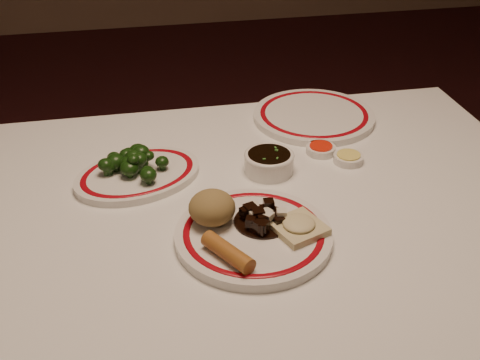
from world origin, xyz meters
name	(u,v)px	position (x,y,z in m)	size (l,w,h in m)	color
dining_table	(257,243)	(0.00, 0.00, 0.66)	(1.20, 0.90, 0.75)	white
main_plate	(254,235)	(-0.03, -0.11, 0.76)	(0.29, 0.29, 0.02)	white
rice_mound	(212,208)	(-0.10, -0.06, 0.80)	(0.08, 0.08, 0.06)	olive
spring_roll	(228,252)	(-0.09, -0.17, 0.78)	(0.03, 0.03, 0.10)	#A36528
fried_wonton	(299,226)	(0.05, -0.12, 0.78)	(0.11, 0.11, 0.02)	beige
stirfry_heap	(262,219)	(-0.01, -0.09, 0.78)	(0.10, 0.10, 0.03)	black
broccoli_plate	(138,175)	(-0.22, 0.14, 0.76)	(0.31, 0.29, 0.02)	white
broccoli_pile	(133,160)	(-0.22, 0.15, 0.79)	(0.14, 0.12, 0.05)	#23471C
soy_bowl	(269,163)	(0.05, 0.11, 0.77)	(0.10, 0.10, 0.04)	white
sweet_sour_dish	(321,149)	(0.18, 0.17, 0.76)	(0.06, 0.06, 0.02)	white
mustard_dish	(348,158)	(0.22, 0.12, 0.76)	(0.06, 0.06, 0.02)	white
far_plate	(314,116)	(0.21, 0.33, 0.76)	(0.30, 0.30, 0.02)	white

